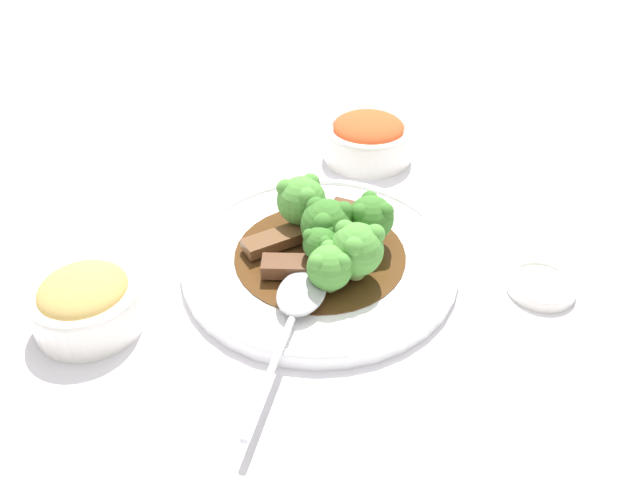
{
  "coord_description": "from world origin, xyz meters",
  "views": [
    {
      "loc": [
        -0.37,
        0.35,
        0.43
      ],
      "look_at": [
        0.0,
        0.0,
        0.03
      ],
      "focal_mm": 35.0,
      "sensor_mm": 36.0,
      "label": 1
    }
  ],
  "objects_px": {
    "side_bowl_kimchi": "(368,137)",
    "broccoli_floret_1": "(320,244)",
    "side_bowl_appetizer": "(86,301)",
    "broccoli_floret_2": "(371,217)",
    "broccoli_floret_0": "(358,248)",
    "broccoli_floret_3": "(328,224)",
    "beef_strip_1": "(276,240)",
    "beef_strip_2": "(344,216)",
    "sauce_dish": "(541,285)",
    "broccoli_floret_4": "(301,200)",
    "main_plate": "(320,258)",
    "serving_spoon": "(298,302)",
    "broccoli_floret_5": "(330,267)",
    "beef_strip_0": "(292,267)"
  },
  "relations": [
    {
      "from": "beef_strip_1",
      "to": "broccoli_floret_1",
      "type": "xyz_separation_m",
      "value": [
        -0.06,
        -0.01,
        0.02
      ]
    },
    {
      "from": "side_bowl_kimchi",
      "to": "side_bowl_appetizer",
      "type": "bearing_deg",
      "value": 94.6
    },
    {
      "from": "side_bowl_kimchi",
      "to": "broccoli_floret_1",
      "type": "bearing_deg",
      "value": 122.6
    },
    {
      "from": "beef_strip_1",
      "to": "side_bowl_appetizer",
      "type": "height_order",
      "value": "side_bowl_appetizer"
    },
    {
      "from": "beef_strip_1",
      "to": "beef_strip_2",
      "type": "bearing_deg",
      "value": -103.37
    },
    {
      "from": "broccoli_floret_5",
      "to": "sauce_dish",
      "type": "relative_size",
      "value": 0.71
    },
    {
      "from": "serving_spoon",
      "to": "side_bowl_kimchi",
      "type": "height_order",
      "value": "side_bowl_kimchi"
    },
    {
      "from": "sauce_dish",
      "to": "beef_strip_2",
      "type": "bearing_deg",
      "value": 21.37
    },
    {
      "from": "broccoli_floret_0",
      "to": "broccoli_floret_3",
      "type": "distance_m",
      "value": 0.05
    },
    {
      "from": "beef_strip_2",
      "to": "broccoli_floret_2",
      "type": "height_order",
      "value": "broccoli_floret_2"
    },
    {
      "from": "beef_strip_0",
      "to": "broccoli_floret_4",
      "type": "relative_size",
      "value": 1.04
    },
    {
      "from": "main_plate",
      "to": "side_bowl_kimchi",
      "type": "height_order",
      "value": "side_bowl_kimchi"
    },
    {
      "from": "broccoli_floret_1",
      "to": "side_bowl_appetizer",
      "type": "xyz_separation_m",
      "value": [
        0.11,
        0.2,
        -0.02
      ]
    },
    {
      "from": "main_plate",
      "to": "sauce_dish",
      "type": "xyz_separation_m",
      "value": [
        -0.18,
        -0.14,
        -0.0
      ]
    },
    {
      "from": "main_plate",
      "to": "broccoli_floret_3",
      "type": "height_order",
      "value": "broccoli_floret_3"
    },
    {
      "from": "beef_strip_2",
      "to": "serving_spoon",
      "type": "relative_size",
      "value": 0.32
    },
    {
      "from": "broccoli_floret_2",
      "to": "side_bowl_kimchi",
      "type": "relative_size",
      "value": 0.46
    },
    {
      "from": "broccoli_floret_0",
      "to": "side_bowl_appetizer",
      "type": "height_order",
      "value": "broccoli_floret_0"
    },
    {
      "from": "serving_spoon",
      "to": "broccoli_floret_3",
      "type": "bearing_deg",
      "value": -61.21
    },
    {
      "from": "broccoli_floret_4",
      "to": "sauce_dish",
      "type": "height_order",
      "value": "broccoli_floret_4"
    },
    {
      "from": "broccoli_floret_0",
      "to": "beef_strip_1",
      "type": "bearing_deg",
      "value": 16.89
    },
    {
      "from": "beef_strip_0",
      "to": "broccoli_floret_3",
      "type": "distance_m",
      "value": 0.06
    },
    {
      "from": "beef_strip_2",
      "to": "broccoli_floret_3",
      "type": "distance_m",
      "value": 0.06
    },
    {
      "from": "broccoli_floret_1",
      "to": "serving_spoon",
      "type": "height_order",
      "value": "broccoli_floret_1"
    },
    {
      "from": "broccoli_floret_0",
      "to": "broccoli_floret_4",
      "type": "distance_m",
      "value": 0.1
    },
    {
      "from": "broccoli_floret_4",
      "to": "broccoli_floret_5",
      "type": "distance_m",
      "value": 0.11
    },
    {
      "from": "side_bowl_appetizer",
      "to": "broccoli_floret_2",
      "type": "bearing_deg",
      "value": -112.72
    },
    {
      "from": "broccoli_floret_2",
      "to": "broccoli_floret_5",
      "type": "height_order",
      "value": "broccoli_floret_2"
    },
    {
      "from": "beef_strip_0",
      "to": "broccoli_floret_0",
      "type": "height_order",
      "value": "broccoli_floret_0"
    },
    {
      "from": "side_bowl_appetizer",
      "to": "broccoli_floret_5",
      "type": "bearing_deg",
      "value": -126.15
    },
    {
      "from": "beef_strip_1",
      "to": "broccoli_floret_5",
      "type": "xyz_separation_m",
      "value": [
        -0.09,
        0.01,
        0.02
      ]
    },
    {
      "from": "main_plate",
      "to": "sauce_dish",
      "type": "height_order",
      "value": "main_plate"
    },
    {
      "from": "side_bowl_kimchi",
      "to": "broccoli_floret_3",
      "type": "bearing_deg",
      "value": 122.49
    },
    {
      "from": "beef_strip_1",
      "to": "broccoli_floret_0",
      "type": "xyz_separation_m",
      "value": [
        -0.09,
        -0.03,
        0.03
      ]
    },
    {
      "from": "beef_strip_2",
      "to": "broccoli_floret_1",
      "type": "relative_size",
      "value": 1.22
    },
    {
      "from": "beef_strip_0",
      "to": "sauce_dish",
      "type": "height_order",
      "value": "beef_strip_0"
    },
    {
      "from": "broccoli_floret_4",
      "to": "side_bowl_appetizer",
      "type": "height_order",
      "value": "broccoli_floret_4"
    },
    {
      "from": "main_plate",
      "to": "serving_spoon",
      "type": "xyz_separation_m",
      "value": [
        -0.05,
        0.07,
        0.02
      ]
    },
    {
      "from": "beef_strip_1",
      "to": "serving_spoon",
      "type": "height_order",
      "value": "serving_spoon"
    },
    {
      "from": "broccoli_floret_3",
      "to": "broccoli_floret_4",
      "type": "xyz_separation_m",
      "value": [
        0.05,
        -0.01,
        0.0
      ]
    },
    {
      "from": "broccoli_floret_4",
      "to": "side_bowl_appetizer",
      "type": "distance_m",
      "value": 0.24
    },
    {
      "from": "broccoli_floret_0",
      "to": "beef_strip_0",
      "type": "bearing_deg",
      "value": 43.88
    },
    {
      "from": "broccoli_floret_0",
      "to": "broccoli_floret_2",
      "type": "relative_size",
      "value": 1.08
    },
    {
      "from": "broccoli_floret_3",
      "to": "serving_spoon",
      "type": "bearing_deg",
      "value": 118.79
    },
    {
      "from": "serving_spoon",
      "to": "side_bowl_kimchi",
      "type": "relative_size",
      "value": 1.53
    },
    {
      "from": "broccoli_floret_2",
      "to": "side_bowl_appetizer",
      "type": "bearing_deg",
      "value": 67.28
    },
    {
      "from": "beef_strip_1",
      "to": "beef_strip_2",
      "type": "height_order",
      "value": "beef_strip_2"
    },
    {
      "from": "beef_strip_0",
      "to": "side_bowl_appetizer",
      "type": "relative_size",
      "value": 0.59
    },
    {
      "from": "broccoli_floret_3",
      "to": "side_bowl_appetizer",
      "type": "height_order",
      "value": "broccoli_floret_3"
    },
    {
      "from": "beef_strip_2",
      "to": "broccoli_floret_5",
      "type": "bearing_deg",
      "value": 127.79
    }
  ]
}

